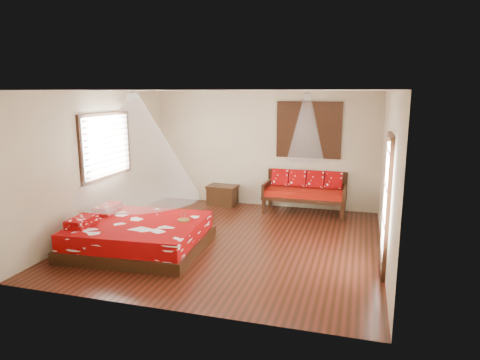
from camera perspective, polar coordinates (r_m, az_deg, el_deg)
name	(u,v)px	position (r m, az deg, el deg)	size (l,w,h in m)	color
room	(230,168)	(7.86, -1.29, 1.58)	(5.54, 5.54, 2.84)	black
bed	(139,235)	(7.96, -13.36, -7.15)	(2.39, 2.19, 0.65)	black
daybed	(305,190)	(10.10, 8.67, -1.36)	(1.89, 0.84, 0.97)	black
storage_chest	(222,195)	(10.67, -2.35, -2.02)	(0.75, 0.56, 0.50)	black
shutter_panel	(309,130)	(10.21, 9.16, 6.60)	(1.52, 0.06, 1.32)	black
window_left	(107,146)	(9.16, -17.36, 4.39)	(0.10, 1.74, 1.34)	black
glazed_door	(386,204)	(7.01, 18.90, -3.08)	(0.08, 1.02, 2.16)	black
wine_tray	(184,218)	(7.78, -7.54, -5.08)	(0.22, 0.22, 0.18)	brown
mosquito_net_main	(135,147)	(7.60, -13.77, 4.33)	(2.18, 2.18, 1.80)	white
mosquito_net_daybed	(306,127)	(9.74, 8.83, 6.96)	(0.84, 0.84, 1.50)	white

